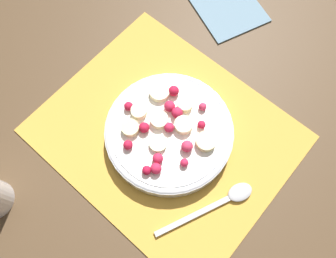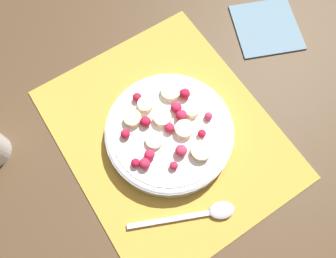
% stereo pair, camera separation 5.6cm
% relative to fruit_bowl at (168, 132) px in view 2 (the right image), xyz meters
% --- Properties ---
extents(ground_plane, '(3.00, 3.00, 0.00)m').
position_rel_fruit_bowl_xyz_m(ground_plane, '(0.01, -0.00, -0.03)').
color(ground_plane, '#4C3823').
extents(placemat, '(0.43, 0.36, 0.01)m').
position_rel_fruit_bowl_xyz_m(placemat, '(0.01, -0.00, -0.02)').
color(placemat, gold).
rests_on(placemat, ground_plane).
extents(fruit_bowl, '(0.23, 0.23, 0.05)m').
position_rel_fruit_bowl_xyz_m(fruit_bowl, '(0.00, 0.00, 0.00)').
color(fruit_bowl, silver).
rests_on(fruit_bowl, placemat).
extents(spoon, '(0.09, 0.17, 0.01)m').
position_rel_fruit_bowl_xyz_m(spoon, '(-0.15, 0.03, -0.02)').
color(spoon, '#B2B2B7').
rests_on(spoon, placemat).
extents(napkin, '(0.18, 0.17, 0.01)m').
position_rel_fruit_bowl_xyz_m(napkin, '(0.09, -0.31, -0.02)').
color(napkin, slate).
rests_on(napkin, ground_plane).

